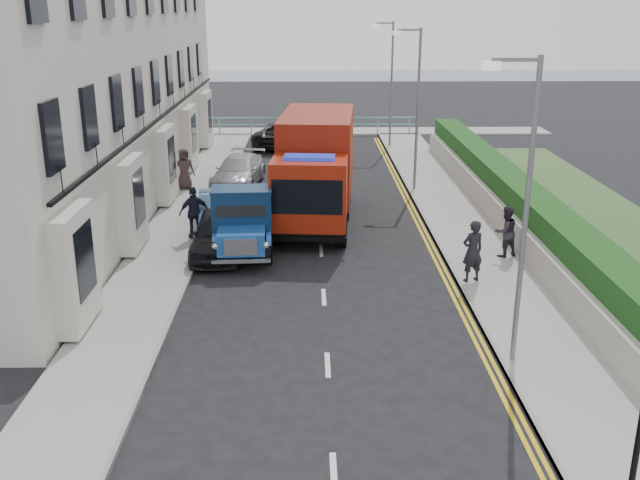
% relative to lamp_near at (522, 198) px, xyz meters
% --- Properties ---
extents(ground, '(120.00, 120.00, 0.00)m').
position_rel_lamp_near_xyz_m(ground, '(-4.18, 2.00, -4.00)').
color(ground, black).
rests_on(ground, ground).
extents(pavement_west, '(2.40, 38.00, 0.12)m').
position_rel_lamp_near_xyz_m(pavement_west, '(-9.38, 11.00, -3.94)').
color(pavement_west, gray).
rests_on(pavement_west, ground).
extents(pavement_east, '(2.60, 38.00, 0.12)m').
position_rel_lamp_near_xyz_m(pavement_east, '(1.12, 11.00, -3.94)').
color(pavement_east, gray).
rests_on(pavement_east, ground).
extents(promenade, '(30.00, 2.50, 0.12)m').
position_rel_lamp_near_xyz_m(promenade, '(-4.18, 31.00, -3.94)').
color(promenade, gray).
rests_on(promenade, ground).
extents(sea_plane, '(120.00, 120.00, 0.00)m').
position_rel_lamp_near_xyz_m(sea_plane, '(-4.18, 62.00, -4.00)').
color(sea_plane, '#4E5D6B').
rests_on(sea_plane, ground).
extents(terrace_west, '(6.31, 30.20, 14.25)m').
position_rel_lamp_near_xyz_m(terrace_west, '(-13.65, 15.00, 3.17)').
color(terrace_west, silver).
rests_on(terrace_west, ground).
extents(garden_east, '(1.45, 28.00, 1.75)m').
position_rel_lamp_near_xyz_m(garden_east, '(3.03, 11.00, -3.10)').
color(garden_east, '#B2AD9E').
rests_on(garden_east, ground).
extents(seafront_railing, '(13.00, 0.08, 1.11)m').
position_rel_lamp_near_xyz_m(seafront_railing, '(-4.18, 30.20, -3.42)').
color(seafront_railing, '#59B2A5').
rests_on(seafront_railing, ground).
extents(lamp_near, '(1.23, 0.18, 7.00)m').
position_rel_lamp_near_xyz_m(lamp_near, '(0.00, 0.00, 0.00)').
color(lamp_near, slate).
rests_on(lamp_near, ground).
extents(lamp_mid, '(1.23, 0.18, 7.00)m').
position_rel_lamp_near_xyz_m(lamp_mid, '(0.00, 16.00, 0.00)').
color(lamp_mid, slate).
rests_on(lamp_mid, ground).
extents(lamp_far, '(1.23, 0.18, 7.00)m').
position_rel_lamp_near_xyz_m(lamp_far, '(0.00, 26.00, 0.00)').
color(lamp_far, slate).
rests_on(lamp_far, ground).
extents(bedford_lorry, '(2.16, 4.96, 2.30)m').
position_rel_lamp_near_xyz_m(bedford_lorry, '(-6.76, 7.61, -2.94)').
color(bedford_lorry, black).
rests_on(bedford_lorry, ground).
extents(red_lorry, '(3.21, 7.82, 4.00)m').
position_rel_lamp_near_xyz_m(red_lorry, '(-4.31, 11.59, -1.87)').
color(red_lorry, black).
rests_on(red_lorry, ground).
extents(parked_car_front, '(1.83, 4.27, 1.44)m').
position_rel_lamp_near_xyz_m(parked_car_front, '(-7.60, 7.77, -3.28)').
color(parked_car_front, black).
rests_on(parked_car_front, ground).
extents(parked_car_mid, '(2.09, 4.60, 1.46)m').
position_rel_lamp_near_xyz_m(parked_car_mid, '(-7.78, 10.16, -3.27)').
color(parked_car_mid, '#5786BC').
rests_on(parked_car_mid, ground).
extents(parked_car_rear, '(2.49, 4.87, 1.35)m').
position_rel_lamp_near_xyz_m(parked_car_rear, '(-7.78, 17.07, -3.32)').
color(parked_car_rear, '#A7A7AB').
rests_on(parked_car_rear, ground).
extents(seafront_car_left, '(3.68, 5.70, 1.46)m').
position_rel_lamp_near_xyz_m(seafront_car_left, '(-6.04, 26.46, -3.27)').
color(seafront_car_left, black).
rests_on(seafront_car_left, ground).
extents(seafront_car_right, '(2.73, 4.03, 1.27)m').
position_rel_lamp_near_xyz_m(seafront_car_right, '(-3.68, 22.01, -3.36)').
color(seafront_car_right, '#9B9B9F').
rests_on(seafront_car_right, ground).
extents(pedestrian_east_near, '(0.80, 0.66, 1.87)m').
position_rel_lamp_near_xyz_m(pedestrian_east_near, '(0.22, 4.90, -2.94)').
color(pedestrian_east_near, black).
rests_on(pedestrian_east_near, pavement_east).
extents(pedestrian_east_far, '(1.00, 0.90, 1.68)m').
position_rel_lamp_near_xyz_m(pedestrian_east_far, '(1.77, 7.06, -3.04)').
color(pedestrian_east_far, '#2B272F').
rests_on(pedestrian_east_far, pavement_east).
extents(pedestrian_west_near, '(1.17, 0.85, 1.84)m').
position_rel_lamp_near_xyz_m(pedestrian_west_near, '(-8.58, 9.14, -2.96)').
color(pedestrian_west_near, '#1B1D31').
rests_on(pedestrian_west_near, pavement_west).
extents(pedestrian_west_far, '(1.04, 0.90, 1.80)m').
position_rel_lamp_near_xyz_m(pedestrian_west_far, '(-10.07, 16.09, -2.98)').
color(pedestrian_west_far, '#382A28').
rests_on(pedestrian_west_far, pavement_west).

